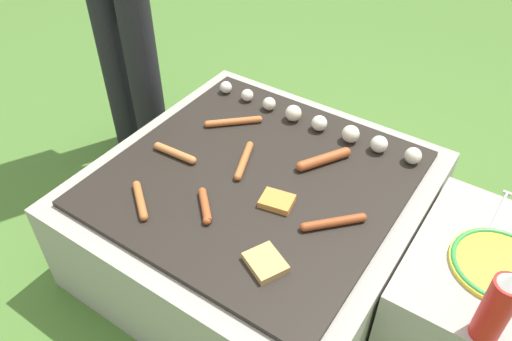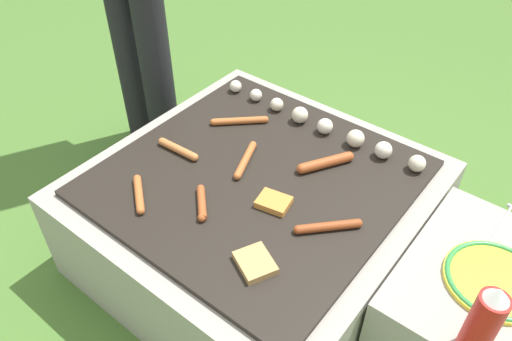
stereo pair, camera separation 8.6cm
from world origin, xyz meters
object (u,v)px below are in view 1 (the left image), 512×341
at_px(condiment_bottle, 497,307).
at_px(fork_utensil, 499,209).
at_px(sausage_front_center, 233,122).
at_px(plate_colorful, 500,265).

relative_size(condiment_bottle, fork_utensil, 1.11).
xyz_separation_m(sausage_front_center, condiment_bottle, (0.93, -0.33, 0.09)).
bearing_deg(condiment_bottle, sausage_front_center, 160.32).
bearing_deg(fork_utensil, sausage_front_center, -174.41).
distance_m(sausage_front_center, fork_utensil, 0.87).
bearing_deg(plate_colorful, fork_utensil, 103.57).
distance_m(plate_colorful, condiment_bottle, 0.23).
bearing_deg(plate_colorful, condiment_bottle, -85.29).
bearing_deg(sausage_front_center, condiment_bottle, -19.68).
relative_size(sausage_front_center, plate_colorful, 0.62).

